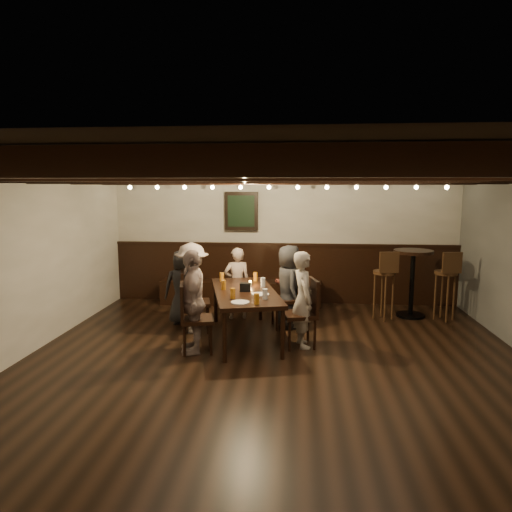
# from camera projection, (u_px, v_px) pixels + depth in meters

# --- Properties ---
(room) EXTENTS (7.00, 7.00, 7.00)m
(room) POSITION_uv_depth(u_px,v_px,m) (264.00, 256.00, 7.45)
(room) COLOR black
(room) RESTS_ON ground
(dining_table) EXTENTS (1.29, 2.05, 0.71)m
(dining_table) POSITION_uv_depth(u_px,v_px,m) (245.00, 294.00, 6.59)
(dining_table) COLOR black
(dining_table) RESTS_ON floor
(chair_left_near) EXTENTS (0.52, 0.52, 0.94)m
(chair_left_near) POSITION_uv_depth(u_px,v_px,m) (195.00, 313.00, 6.98)
(chair_left_near) COLOR black
(chair_left_near) RESTS_ON floor
(chair_left_far) EXTENTS (0.52, 0.52, 0.93)m
(chair_left_far) POSITION_uv_depth(u_px,v_px,m) (196.00, 331.00, 6.10)
(chair_left_far) COLOR black
(chair_left_far) RESTS_ON floor
(chair_right_near) EXTENTS (0.51, 0.51, 0.93)m
(chair_right_near) POSITION_uv_depth(u_px,v_px,m) (287.00, 309.00, 7.19)
(chair_right_near) COLOR black
(chair_right_near) RESTS_ON floor
(chair_right_far) EXTENTS (0.52, 0.52, 0.95)m
(chair_right_far) POSITION_uv_depth(u_px,v_px,m) (301.00, 326.00, 6.31)
(chair_right_far) COLOR black
(chair_right_far) RESTS_ON floor
(person_bench_left) EXTENTS (0.67, 0.51, 1.21)m
(person_bench_left) POSITION_uv_depth(u_px,v_px,m) (183.00, 287.00, 7.34)
(person_bench_left) COLOR black
(person_bench_left) RESTS_ON floor
(person_bench_centre) EXTENTS (0.50, 0.39, 1.21)m
(person_bench_centre) POSITION_uv_depth(u_px,v_px,m) (237.00, 283.00, 7.62)
(person_bench_centre) COLOR gray
(person_bench_centre) RESTS_ON floor
(person_bench_right) EXTENTS (0.67, 0.57, 1.18)m
(person_bench_right) POSITION_uv_depth(u_px,v_px,m) (292.00, 284.00, 7.61)
(person_bench_right) COLOR maroon
(person_bench_right) RESTS_ON floor
(person_left_near) EXTENTS (0.70, 0.98, 1.37)m
(person_left_near) POSITION_uv_depth(u_px,v_px,m) (192.00, 288.00, 6.91)
(person_left_near) COLOR #A5948B
(person_left_near) RESTS_ON floor
(person_left_far) EXTENTS (0.52, 0.87, 1.39)m
(person_left_far) POSITION_uv_depth(u_px,v_px,m) (193.00, 301.00, 6.03)
(person_left_far) COLOR gray
(person_left_far) RESTS_ON floor
(person_right_near) EXTENTS (0.56, 0.72, 1.30)m
(person_right_near) POSITION_uv_depth(u_px,v_px,m) (289.00, 286.00, 7.14)
(person_right_near) COLOR #272629
(person_right_near) RESTS_ON floor
(person_right_far) EXTENTS (0.43, 0.55, 1.33)m
(person_right_far) POSITION_uv_depth(u_px,v_px,m) (303.00, 299.00, 6.26)
(person_right_far) COLOR #A99D8F
(person_right_far) RESTS_ON floor
(pint_a) EXTENTS (0.07, 0.07, 0.14)m
(pint_a) POSITION_uv_depth(u_px,v_px,m) (222.00, 277.00, 7.21)
(pint_a) COLOR #BF7219
(pint_a) RESTS_ON dining_table
(pint_b) EXTENTS (0.07, 0.07, 0.14)m
(pint_b) POSITION_uv_depth(u_px,v_px,m) (255.00, 277.00, 7.24)
(pint_b) COLOR #BF7219
(pint_b) RESTS_ON dining_table
(pint_c) EXTENTS (0.07, 0.07, 0.14)m
(pint_c) POSITION_uv_depth(u_px,v_px,m) (224.00, 285.00, 6.62)
(pint_c) COLOR #BF7219
(pint_c) RESTS_ON dining_table
(pint_d) EXTENTS (0.07, 0.07, 0.14)m
(pint_d) POSITION_uv_depth(u_px,v_px,m) (263.00, 282.00, 6.81)
(pint_d) COLOR silver
(pint_d) RESTS_ON dining_table
(pint_e) EXTENTS (0.07, 0.07, 0.14)m
(pint_e) POSITION_uv_depth(u_px,v_px,m) (233.00, 293.00, 6.10)
(pint_e) COLOR #BF7219
(pint_e) RESTS_ON dining_table
(pint_f) EXTENTS (0.07, 0.07, 0.14)m
(pint_f) POSITION_uv_depth(u_px,v_px,m) (265.00, 294.00, 6.06)
(pint_f) COLOR silver
(pint_f) RESTS_ON dining_table
(pint_g) EXTENTS (0.07, 0.07, 0.14)m
(pint_g) POSITION_uv_depth(u_px,v_px,m) (257.00, 299.00, 5.79)
(pint_g) COLOR #BF7219
(pint_g) RESTS_ON dining_table
(plate_near) EXTENTS (0.24, 0.24, 0.01)m
(plate_near) POSITION_uv_depth(u_px,v_px,m) (240.00, 302.00, 5.87)
(plate_near) COLOR white
(plate_near) RESTS_ON dining_table
(plate_far) EXTENTS (0.24, 0.24, 0.01)m
(plate_far) POSITION_uv_depth(u_px,v_px,m) (260.00, 294.00, 6.31)
(plate_far) COLOR white
(plate_far) RESTS_ON dining_table
(condiment_caddy) EXTENTS (0.15, 0.10, 0.12)m
(condiment_caddy) POSITION_uv_depth(u_px,v_px,m) (245.00, 287.00, 6.52)
(condiment_caddy) COLOR black
(condiment_caddy) RESTS_ON dining_table
(candle) EXTENTS (0.05, 0.05, 0.05)m
(candle) POSITION_uv_depth(u_px,v_px,m) (250.00, 284.00, 6.89)
(candle) COLOR beige
(candle) RESTS_ON dining_table
(high_top_table) EXTENTS (0.65, 0.65, 1.15)m
(high_top_table) POSITION_uv_depth(u_px,v_px,m) (412.00, 273.00, 7.70)
(high_top_table) COLOR black
(high_top_table) RESTS_ON floor
(bar_stool_left) EXTENTS (0.38, 0.40, 1.16)m
(bar_stool_left) POSITION_uv_depth(u_px,v_px,m) (384.00, 294.00, 7.59)
(bar_stool_left) COLOR #352311
(bar_stool_left) RESTS_ON floor
(bar_stool_right) EXTENTS (0.38, 0.40, 1.16)m
(bar_stool_right) POSITION_uv_depth(u_px,v_px,m) (445.00, 295.00, 7.54)
(bar_stool_right) COLOR #352311
(bar_stool_right) RESTS_ON floor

